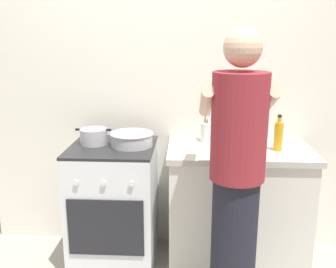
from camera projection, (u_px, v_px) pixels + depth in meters
back_wall at (190, 90)px, 2.94m from camera, size 3.20×0.10×2.50m
countertop at (237, 207)px, 2.78m from camera, size 1.00×0.60×0.90m
stove_range at (114, 204)px, 2.83m from camera, size 0.60×0.62×0.90m
pot at (94, 136)px, 2.75m from camera, size 0.26×0.19×0.11m
mixing_bowl at (132, 139)px, 2.71m from camera, size 0.31×0.31×0.10m
utensil_crock at (207, 129)px, 2.81m from camera, size 0.10×0.10×0.31m
spice_bottle at (244, 142)px, 2.66m from camera, size 0.04×0.04×0.09m
oil_bottle at (278, 136)px, 2.59m from camera, size 0.06×0.06×0.25m
person at (236, 185)px, 2.12m from camera, size 0.41×0.50×1.70m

